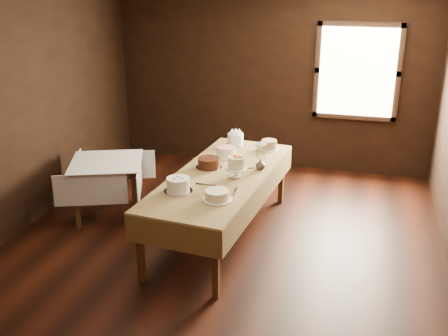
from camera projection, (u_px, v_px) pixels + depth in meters
floor at (219, 251)px, 6.08m from camera, size 5.00×6.00×0.01m
wall_back at (271, 80)px, 8.29m from camera, size 5.00×0.02×2.80m
wall_front at (69, 292)px, 2.88m from camera, size 5.00×0.02×2.80m
wall_left at (14, 118)px, 6.20m from camera, size 0.02×6.00×2.80m
window at (357, 72)px, 7.84m from camera, size 1.10×0.05×1.30m
display_table at (221, 179)px, 6.16m from camera, size 1.26×2.70×0.81m
side_table at (107, 168)px, 6.75m from camera, size 1.14×1.14×0.75m
cake_meringue at (236, 140)px, 7.11m from camera, size 0.29×0.29×0.16m
cake_speckled at (269, 145)px, 6.96m from camera, size 0.28×0.28×0.12m
cake_lattice at (226, 152)px, 6.69m from camera, size 0.34×0.34×0.11m
cake_chocolate at (209, 163)px, 6.31m from camera, size 0.36×0.36×0.12m
cake_flowers at (236, 168)px, 6.01m from camera, size 0.25×0.25×0.26m
cake_swirl at (178, 185)px, 5.63m from camera, size 0.34×0.34×0.16m
cake_cream at (217, 196)px, 5.43m from camera, size 0.33×0.33×0.11m
cake_server_a at (210, 185)px, 5.82m from camera, size 0.24×0.03×0.01m
cake_server_b at (234, 193)px, 5.61m from camera, size 0.04×0.24×0.01m
cake_server_c at (230, 165)px, 6.42m from camera, size 0.08×0.24×0.01m
cake_server_d at (250, 169)px, 6.29m from camera, size 0.20×0.17×0.01m
flower_vase at (260, 164)px, 6.26m from camera, size 0.16×0.16×0.13m
flower_bouquet at (261, 150)px, 6.19m from camera, size 0.14×0.14×0.20m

